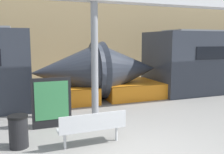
# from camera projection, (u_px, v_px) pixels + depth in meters

# --- Properties ---
(station_wall) EXTENTS (56.00, 0.20, 5.00)m
(station_wall) POSITION_uv_depth(u_px,v_px,m) (67.00, 43.00, 15.29)
(station_wall) COLOR tan
(station_wall) RESTS_ON ground_plane
(bench_near) EXTENTS (1.74, 0.49, 0.88)m
(bench_near) POSITION_uv_depth(u_px,v_px,m) (92.00, 126.00, 6.30)
(bench_near) COLOR silver
(bench_near) RESTS_ON ground_plane
(trash_bin) EXTENTS (0.49, 0.49, 0.83)m
(trash_bin) POSITION_uv_depth(u_px,v_px,m) (19.00, 131.00, 6.22)
(trash_bin) COLOR black
(trash_bin) RESTS_ON ground_plane
(poster_board) EXTENTS (1.19, 0.07, 1.56)m
(poster_board) POSITION_uv_depth(u_px,v_px,m) (52.00, 103.00, 7.60)
(poster_board) COLOR black
(poster_board) RESTS_ON ground_plane
(support_column_near) EXTENTS (0.24, 0.24, 3.93)m
(support_column_near) POSITION_uv_depth(u_px,v_px,m) (95.00, 61.00, 8.42)
(support_column_near) COLOR gray
(support_column_near) RESTS_ON ground_plane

